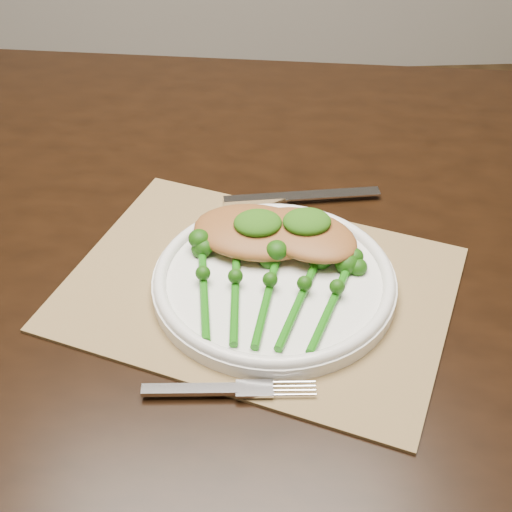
{
  "coord_description": "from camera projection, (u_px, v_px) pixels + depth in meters",
  "views": [
    {
      "loc": [
        0.01,
        -0.68,
        1.27
      ],
      "look_at": [
        0.04,
        -0.1,
        0.78
      ],
      "focal_mm": 50.0,
      "sensor_mm": 36.0,
      "label": 1
    }
  ],
  "objects": [
    {
      "name": "dinner_plate",
      "position": [
        274.0,
        280.0,
        0.76
      ],
      "size": [
        0.26,
        0.26,
        0.02
      ],
      "color": "white",
      "rests_on": "placemat"
    },
    {
      "name": "chicken_fillet_left",
      "position": [
        255.0,
        232.0,
        0.8
      ],
      "size": [
        0.16,
        0.13,
        0.03
      ],
      "primitive_type": "ellipsoid",
      "rotation": [
        0.0,
        0.0,
        -0.26
      ],
      "color": "#9D602D",
      "rests_on": "dinner_plate"
    },
    {
      "name": "chicken_fillet_right",
      "position": [
        306.0,
        234.0,
        0.79
      ],
      "size": [
        0.15,
        0.14,
        0.02
      ],
      "primitive_type": "ellipsoid",
      "rotation": [
        0.0,
        0.0,
        -0.66
      ],
      "color": "#9D602D",
      "rests_on": "dinner_plate"
    },
    {
      "name": "dining_table",
      "position": [
        218.0,
        408.0,
        1.11
      ],
      "size": [
        1.72,
        1.13,
        0.75
      ],
      "rotation": [
        0.0,
        0.0,
        -0.15
      ],
      "color": "black",
      "rests_on": "ground"
    },
    {
      "name": "pesto_dollop_right",
      "position": [
        307.0,
        222.0,
        0.78
      ],
      "size": [
        0.05,
        0.05,
        0.02
      ],
      "primitive_type": "ellipsoid",
      "color": "#19470A",
      "rests_on": "chicken_fillet_right"
    },
    {
      "name": "knife",
      "position": [
        287.0,
        197.0,
        0.89
      ],
      "size": [
        0.2,
        0.03,
        0.01
      ],
      "rotation": [
        0.0,
        0.0,
        0.05
      ],
      "color": "silver",
      "rests_on": "placemat"
    },
    {
      "name": "pesto_dollop_left",
      "position": [
        258.0,
        223.0,
        0.78
      ],
      "size": [
        0.05,
        0.05,
        0.02
      ],
      "primitive_type": "ellipsoid",
      "color": "#19470A",
      "rests_on": "chicken_fillet_left"
    },
    {
      "name": "placemat",
      "position": [
        258.0,
        288.0,
        0.77
      ],
      "size": [
        0.49,
        0.44,
        0.0
      ],
      "primitive_type": "cube",
      "rotation": [
        0.0,
        0.0,
        -0.43
      ],
      "color": "olive",
      "rests_on": "dining_table"
    },
    {
      "name": "fork",
      "position": [
        240.0,
        389.0,
        0.66
      ],
      "size": [
        0.16,
        0.02,
        0.0
      ],
      "rotation": [
        0.0,
        0.0,
        -0.04
      ],
      "color": "silver",
      "rests_on": "placemat"
    },
    {
      "name": "broccolini_bundle",
      "position": [
        267.0,
        299.0,
        0.73
      ],
      "size": [
        0.18,
        0.2,
        0.04
      ],
      "rotation": [
        0.0,
        0.0,
        -0.21
      ],
      "color": "#15610C",
      "rests_on": "dinner_plate"
    }
  ]
}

